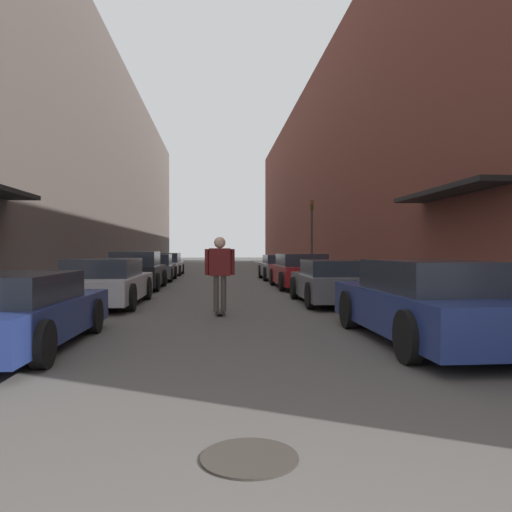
% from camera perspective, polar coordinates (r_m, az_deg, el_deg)
% --- Properties ---
extents(ground, '(132.95, 132.95, 0.00)m').
position_cam_1_polar(ground, '(25.49, -4.18, -2.58)').
color(ground, '#4C4947').
extents(curb_strip_left, '(1.80, 60.43, 0.12)m').
position_cam_1_polar(curb_strip_left, '(31.89, -13.30, -1.82)').
color(curb_strip_left, gray).
rests_on(curb_strip_left, ground).
extents(curb_strip_right, '(1.80, 60.43, 0.12)m').
position_cam_1_polar(curb_strip_right, '(31.94, 4.78, -1.80)').
color(curb_strip_right, gray).
rests_on(curb_strip_right, ground).
extents(building_row_left, '(4.90, 60.43, 13.14)m').
position_cam_1_polar(building_row_left, '(32.82, -18.42, 9.63)').
color(building_row_left, '#564C47').
rests_on(building_row_left, ground).
extents(building_row_right, '(4.90, 60.43, 12.64)m').
position_cam_1_polar(building_row_right, '(32.86, 9.85, 9.21)').
color(building_row_right, brown).
rests_on(building_row_right, ground).
extents(parked_car_left_0, '(1.90, 4.33, 1.13)m').
position_cam_1_polar(parked_car_left_0, '(8.26, -26.06, -5.77)').
color(parked_car_left_0, navy).
rests_on(parked_car_left_0, ground).
extents(parked_car_left_1, '(1.97, 4.56, 1.24)m').
position_cam_1_polar(parked_car_left_1, '(13.79, -16.81, -2.92)').
color(parked_car_left_1, '#B7B7BC').
rests_on(parked_car_left_1, ground).
extents(parked_car_left_2, '(1.94, 4.05, 1.41)m').
position_cam_1_polar(parked_car_left_2, '(19.17, -13.51, -1.69)').
color(parked_car_left_2, black).
rests_on(parked_car_left_2, ground).
extents(parked_car_left_3, '(2.00, 4.06, 1.26)m').
position_cam_1_polar(parked_car_left_3, '(24.07, -11.66, -1.34)').
color(parked_car_left_3, '#515459').
rests_on(parked_car_left_3, ground).
extents(parked_car_left_4, '(1.89, 4.16, 1.28)m').
position_cam_1_polar(parked_car_left_4, '(29.28, -10.25, -0.97)').
color(parked_car_left_4, silver).
rests_on(parked_car_left_4, ground).
extents(parked_car_right_0, '(1.90, 4.77, 1.31)m').
position_cam_1_polar(parked_car_right_0, '(8.40, 18.95, -5.04)').
color(parked_car_right_0, navy).
rests_on(parked_car_right_0, ground).
extents(parked_car_right_1, '(2.02, 4.10, 1.19)m').
position_cam_1_polar(parked_car_right_1, '(13.83, 9.01, -2.95)').
color(parked_car_right_1, '#515459').
rests_on(parked_car_right_1, ground).
extents(parked_car_right_2, '(1.94, 4.72, 1.32)m').
position_cam_1_polar(parked_car_right_2, '(19.16, 5.03, -1.75)').
color(parked_car_right_2, maroon).
rests_on(parked_car_right_2, ground).
extents(parked_car_right_3, '(1.94, 4.14, 1.22)m').
position_cam_1_polar(parked_car_right_3, '(24.53, 2.84, -1.31)').
color(parked_car_right_3, gray).
rests_on(parked_car_right_3, ground).
extents(skateboarder, '(0.68, 0.78, 1.77)m').
position_cam_1_polar(skateboarder, '(11.33, -4.16, -1.23)').
color(skateboarder, black).
rests_on(skateboarder, ground).
extents(manhole_cover, '(0.70, 0.70, 0.02)m').
position_cam_1_polar(manhole_cover, '(3.81, -0.77, -22.03)').
color(manhole_cover, '#332D28').
rests_on(manhole_cover, ground).
extents(traffic_light, '(0.16, 0.22, 3.74)m').
position_cam_1_polar(traffic_light, '(24.41, 6.38, 2.93)').
color(traffic_light, '#2D2D2D').
rests_on(traffic_light, curb_strip_right).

